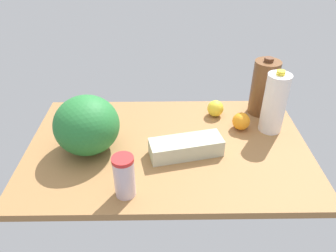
% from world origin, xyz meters
% --- Properties ---
extents(countertop, '(1.20, 0.76, 0.03)m').
position_xyz_m(countertop, '(0.00, 0.00, 0.01)').
color(countertop, '#986A3D').
rests_on(countertop, ground).
extents(egg_carton, '(0.31, 0.17, 0.07)m').
position_xyz_m(egg_carton, '(-0.07, 0.06, 0.07)').
color(egg_carton, beige).
rests_on(egg_carton, countertop).
extents(milk_jug, '(0.10, 0.10, 0.29)m').
position_xyz_m(milk_jug, '(-0.47, -0.12, 0.17)').
color(milk_jug, white).
rests_on(milk_jug, countertop).
extents(watermelon, '(0.26, 0.26, 0.24)m').
position_xyz_m(watermelon, '(0.33, 0.02, 0.15)').
color(watermelon, '#267333').
rests_on(watermelon, countertop).
extents(chocolate_milk_jug, '(0.12, 0.12, 0.29)m').
position_xyz_m(chocolate_milk_jug, '(-0.46, -0.27, 0.17)').
color(chocolate_milk_jug, brown).
rests_on(chocolate_milk_jug, countertop).
extents(tumbler_cup, '(0.08, 0.08, 0.16)m').
position_xyz_m(tumbler_cup, '(0.16, 0.28, 0.11)').
color(tumbler_cup, beige).
rests_on(tumbler_cup, countertop).
extents(lemon_beside_bowl, '(0.08, 0.08, 0.08)m').
position_xyz_m(lemon_beside_bowl, '(-0.23, -0.24, 0.07)').
color(lemon_beside_bowl, yellow).
rests_on(lemon_beside_bowl, countertop).
extents(orange_by_jug, '(0.08, 0.08, 0.08)m').
position_xyz_m(orange_by_jug, '(-0.34, -0.12, 0.07)').
color(orange_by_jug, orange).
rests_on(orange_by_jug, countertop).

